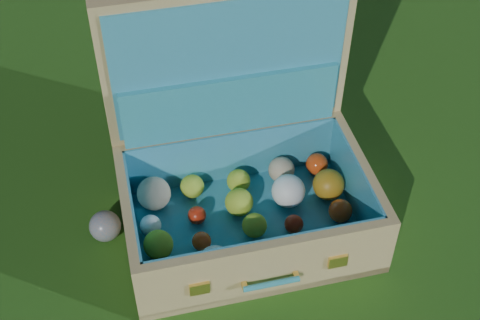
# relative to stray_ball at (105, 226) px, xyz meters

# --- Properties ---
(ground) EXTENTS (60.00, 60.00, 0.00)m
(ground) POSITION_rel_stray_ball_xyz_m (0.39, 0.07, -0.04)
(ground) COLOR #215114
(ground) RESTS_ON ground
(stray_ball) EXTENTS (0.08, 0.08, 0.08)m
(stray_ball) POSITION_rel_stray_ball_xyz_m (0.00, 0.00, 0.00)
(stray_ball) COLOR teal
(stray_ball) RESTS_ON ground
(suitcase) EXTENTS (0.61, 0.47, 0.58)m
(suitcase) POSITION_rel_stray_ball_xyz_m (0.35, -0.00, 0.12)
(suitcase) COLOR tan
(suitcase) RESTS_ON ground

